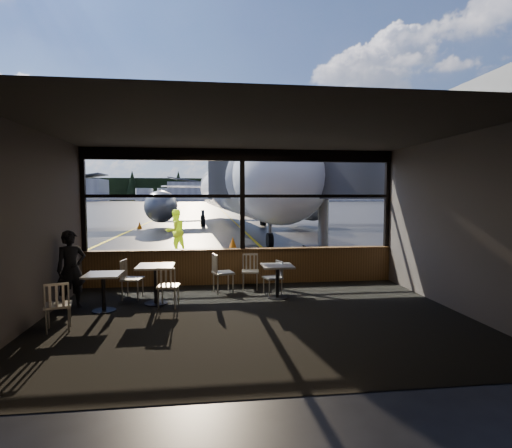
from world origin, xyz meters
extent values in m
plane|color=black|center=(0.00, 120.00, 0.00)|extent=(520.00, 520.00, 0.00)
cube|color=black|center=(0.00, -3.00, 0.01)|extent=(8.00, 6.00, 0.01)
cube|color=#38332D|center=(0.00, -3.00, 3.50)|extent=(8.00, 6.00, 0.04)
cube|color=#504640|center=(-4.00, -3.00, 1.75)|extent=(0.04, 6.00, 3.50)
cube|color=#504640|center=(4.00, -3.00, 1.75)|extent=(0.04, 6.00, 3.50)
cube|color=#504640|center=(0.00, -6.00, 1.75)|extent=(8.00, 0.04, 3.50)
cube|color=brown|center=(0.00, 0.00, 0.45)|extent=(8.00, 0.28, 0.90)
cube|color=black|center=(0.00, 0.00, 3.35)|extent=(8.00, 0.18, 0.30)
cube|color=black|center=(-3.95, 0.00, 2.20)|extent=(0.12, 0.12, 2.60)
cube|color=black|center=(0.00, 0.00, 2.20)|extent=(0.12, 0.12, 2.60)
cube|color=black|center=(3.95, 0.00, 2.20)|extent=(0.12, 0.12, 2.60)
cube|color=black|center=(0.00, 0.00, 2.30)|extent=(8.00, 0.10, 0.08)
imported|color=black|center=(-3.68, -1.85, 0.80)|extent=(0.70, 0.65, 1.60)
imported|color=#BFF219|center=(-2.18, 5.92, 0.89)|extent=(1.09, 1.06, 1.77)
cone|color=#EB6107|center=(0.20, 6.96, 0.26)|extent=(0.37, 0.37, 0.51)
cone|color=#E44807|center=(-5.64, 18.47, 0.25)|extent=(0.35, 0.35, 0.49)
cylinder|color=silver|center=(-30.00, 182.00, 3.00)|extent=(8.00, 8.00, 6.00)
cylinder|color=silver|center=(-20.00, 182.00, 3.00)|extent=(8.00, 8.00, 6.00)
cylinder|color=silver|center=(-10.00, 182.00, 3.00)|extent=(8.00, 8.00, 6.00)
cube|color=black|center=(0.00, 210.00, 6.00)|extent=(360.00, 3.00, 12.00)
camera|label=1|loc=(-0.91, -10.32, 2.30)|focal=28.00mm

